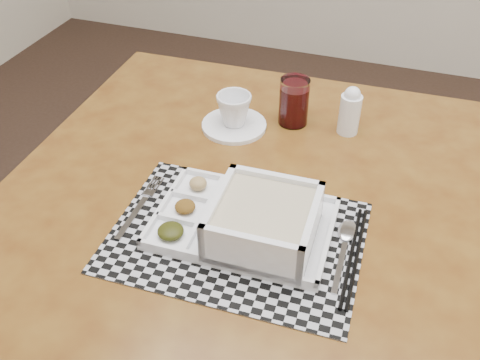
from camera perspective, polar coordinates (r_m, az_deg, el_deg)
name	(u,v)px	position (r m, az deg, el deg)	size (l,w,h in m)	color
dining_table	(253,220)	(1.11, 1.41, -4.25)	(1.03, 1.03, 0.75)	#4F280E
placemat	(237,237)	(0.97, -0.37, -6.05)	(0.45, 0.32, 0.00)	#A8A8B0
serving_tray	(256,223)	(0.94, 1.70, -4.64)	(0.33, 0.23, 0.09)	white
fork	(141,205)	(1.04, -10.51, -2.64)	(0.02, 0.19, 0.00)	#B8B8BF
spoon	(347,236)	(0.98, 11.30, -5.86)	(0.04, 0.18, 0.01)	#B8B8BF
chopsticks	(354,256)	(0.95, 12.06, -7.90)	(0.02, 0.24, 0.01)	black
saucer	(234,125)	(1.24, -0.64, 5.85)	(0.15, 0.15, 0.01)	white
cup	(234,110)	(1.22, -0.65, 7.51)	(0.08, 0.08, 0.07)	white
juice_glass	(294,103)	(1.24, 5.76, 8.17)	(0.07, 0.07, 0.11)	white
creamer_bottle	(350,111)	(1.23, 11.65, 7.23)	(0.05, 0.05, 0.12)	white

